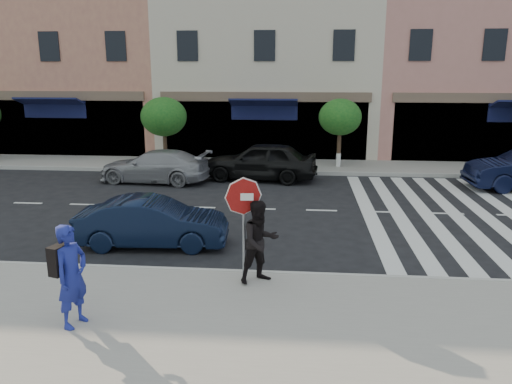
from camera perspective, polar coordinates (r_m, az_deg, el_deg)
name	(u,v)px	position (r m, az deg, el deg)	size (l,w,h in m)	color
ground	(247,253)	(12.63, -0.99, -6.96)	(120.00, 120.00, 0.00)	black
sidewalk_near	(225,325)	(9.22, -3.55, -14.89)	(60.00, 4.50, 0.15)	gray
sidewalk_far	(273,166)	(23.18, 1.90, 3.00)	(60.00, 3.00, 0.15)	gray
building_west_mid	(86,22)	(31.32, -18.89, 17.90)	(10.00, 9.00, 14.00)	tan
building_centre	(271,49)	(28.78, 1.67, 16.02)	(11.00, 9.00, 11.00)	beige
building_east_mid	(497,29)	(30.54, 25.82, 16.46)	(13.00, 9.00, 13.00)	tan
street_tree_wb	(164,117)	(23.48, -10.49, 8.43)	(2.10, 2.10, 3.06)	#473323
street_tree_c	(340,117)	(22.69, 9.59, 8.40)	(1.90, 1.90, 3.04)	#473323
stop_sign	(243,206)	(10.14, -1.44, -1.59)	(0.79, 0.12, 2.24)	gray
photographer	(72,276)	(9.22, -20.31, -8.97)	(0.67, 0.44, 1.83)	navy
walker	(260,242)	(10.36, 0.46, -5.71)	(0.85, 0.66, 1.75)	black
car_near_mid	(152,222)	(13.18, -11.75, -3.42)	(1.35, 3.86, 1.27)	black
car_far_left	(155,166)	(20.55, -11.52, 2.92)	(1.82, 4.47, 1.30)	gray
car_far_mid	(261,161)	(20.51, 0.53, 3.57)	(1.85, 4.60, 1.57)	black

